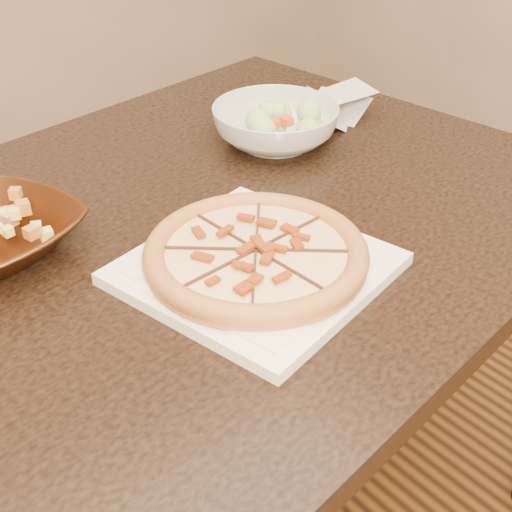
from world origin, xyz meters
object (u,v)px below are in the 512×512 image
object	(u,v)px
salad_bowl	(275,126)
pizza	(256,254)
dining_table	(154,294)
plate	(256,268)

from	to	relation	value
salad_bowl	pizza	bearing A→B (deg)	-134.74
salad_bowl	dining_table	bearing A→B (deg)	-159.09
plate	salad_bowl	xyz separation A→B (m)	(0.30, 0.30, 0.03)
pizza	salad_bowl	bearing A→B (deg)	45.26
plate	pizza	bearing A→B (deg)	178.95
plate	salad_bowl	world-z (taller)	salad_bowl
dining_table	pizza	distance (m)	0.22
dining_table	plate	size ratio (longest dim) A/B	4.23
dining_table	salad_bowl	distance (m)	0.42
dining_table	plate	distance (m)	0.21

